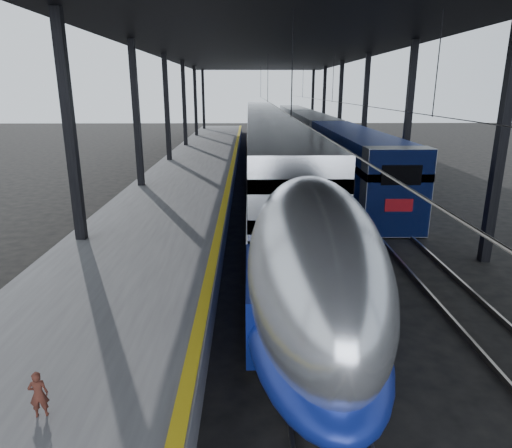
{
  "coord_description": "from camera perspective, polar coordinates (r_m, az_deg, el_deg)",
  "views": [
    {
      "loc": [
        0.49,
        -11.41,
        6.4
      ],
      "look_at": [
        0.74,
        3.42,
        2.0
      ],
      "focal_mm": 32.0,
      "sensor_mm": 36.0,
      "label": 1
    }
  ],
  "objects": [
    {
      "name": "yellow_strip",
      "position": [
        31.9,
        -3.1,
        6.75
      ],
      "size": [
        0.3,
        80.0,
        0.01
      ],
      "primitive_type": "cube",
      "color": "gold",
      "rests_on": "platform"
    },
    {
      "name": "second_train",
      "position": [
        47.02,
        7.14,
        11.04
      ],
      "size": [
        2.89,
        56.05,
        3.98
      ],
      "color": "navy",
      "rests_on": "ground"
    },
    {
      "name": "child",
      "position": [
        9.04,
        -25.54,
        -18.64
      ],
      "size": [
        0.36,
        0.28,
        0.87
      ],
      "primitive_type": "imported",
      "rotation": [
        0.0,
        0.0,
        3.38
      ],
      "color": "#472017",
      "rests_on": "platform"
    },
    {
      "name": "ground",
      "position": [
        13.09,
        -3.05,
        -12.77
      ],
      "size": [
        160.0,
        160.0,
        0.0
      ],
      "primitive_type": "plane",
      "color": "black",
      "rests_on": "ground"
    },
    {
      "name": "tgv_train",
      "position": [
        37.69,
        1.37,
        10.02
      ],
      "size": [
        3.2,
        65.2,
        4.59
      ],
      "color": "silver",
      "rests_on": "ground"
    },
    {
      "name": "rails",
      "position": [
        32.29,
        6.22,
        5.13
      ],
      "size": [
        6.52,
        80.0,
        0.16
      ],
      "color": "slate",
      "rests_on": "ground"
    },
    {
      "name": "platform",
      "position": [
        32.21,
        -8.1,
        5.79
      ],
      "size": [
        6.0,
        80.0,
        1.0
      ],
      "primitive_type": "cube",
      "color": "#4C4C4F",
      "rests_on": "ground"
    },
    {
      "name": "canopy",
      "position": [
        31.56,
        1.73,
        21.44
      ],
      "size": [
        18.0,
        75.0,
        9.47
      ],
      "color": "black",
      "rests_on": "ground"
    }
  ]
}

